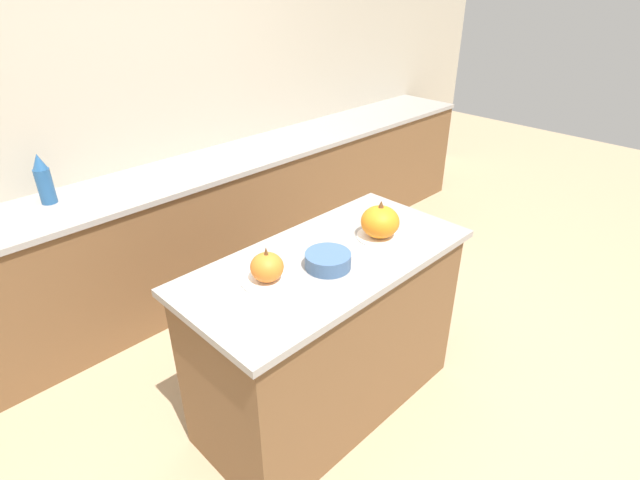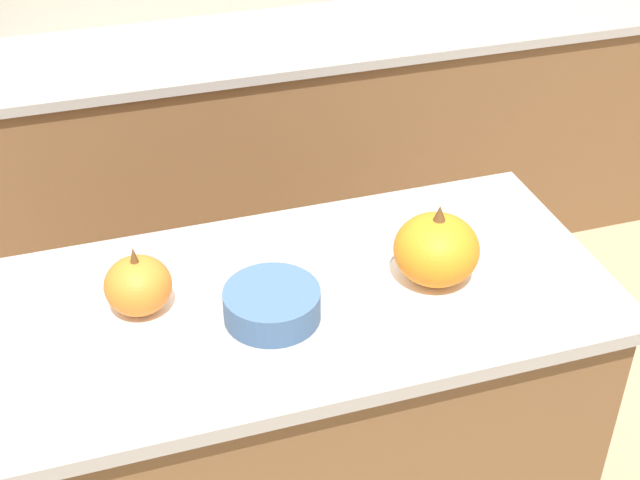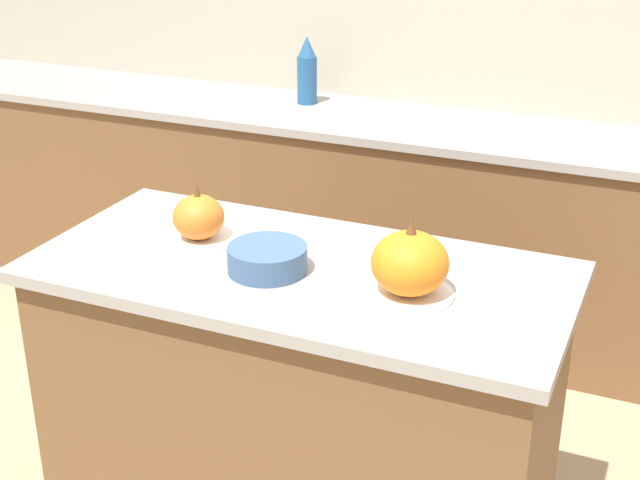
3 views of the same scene
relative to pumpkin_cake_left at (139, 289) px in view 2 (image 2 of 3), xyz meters
name	(u,v)px [view 2 (image 2 of 3)]	position (x,y,z in m)	size (l,w,h in m)	color
kitchen_island	(296,441)	(0.33, -0.05, -0.53)	(1.44, 0.69, 0.94)	brown
back_counter	(189,164)	(0.33, 1.43, -0.54)	(6.00, 0.60, 0.93)	brown
pumpkin_cake_left	(139,289)	(0.00, 0.00, 0.00)	(0.23, 0.23, 0.17)	white
pumpkin_cake_right	(436,251)	(0.65, -0.09, 0.02)	(0.23, 0.23, 0.20)	white
mixing_bowl	(272,304)	(0.27, -0.10, -0.03)	(0.21, 0.21, 0.07)	#3D5B84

